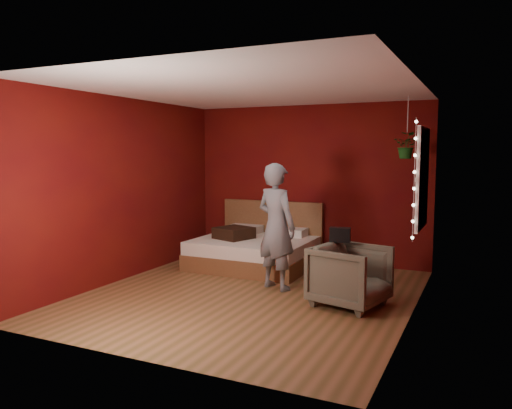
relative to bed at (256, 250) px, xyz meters
name	(u,v)px	position (x,y,z in m)	size (l,w,h in m)	color
floor	(250,294)	(0.62, -1.52, -0.26)	(4.50, 4.50, 0.00)	brown
room_walls	(250,164)	(0.62, -1.52, 1.42)	(4.04, 4.54, 2.62)	#5F120A
window	(422,178)	(2.59, -0.62, 1.24)	(0.05, 0.97, 1.27)	white
fairy_lights	(414,180)	(2.56, -1.14, 1.24)	(0.04, 0.04, 1.45)	silver
bed	(256,250)	(0.00, 0.00, 0.00)	(1.81, 1.54, 0.99)	brown
person	(276,226)	(0.81, -1.10, 0.58)	(0.61, 0.40, 1.68)	slate
armchair	(350,276)	(1.91, -1.44, 0.11)	(0.78, 0.80, 0.73)	#595946
handbag	(340,235)	(1.72, -1.25, 0.56)	(0.25, 0.12, 0.18)	black
throw_pillow	(234,233)	(-0.31, -0.18, 0.28)	(0.51, 0.51, 0.18)	black
hanging_plant	(407,145)	(2.29, 0.06, 1.66)	(0.39, 0.35, 0.87)	silver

